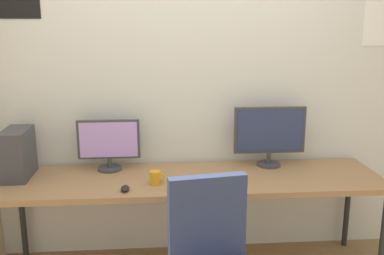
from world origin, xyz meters
TOP-DOWN VIEW (x-y plane):
  - wall_back at (-0.00, 1.02)m, footprint 5.08×0.11m
  - desk at (0.00, 0.60)m, footprint 2.68×0.68m
  - monitor_left at (-0.60, 0.81)m, footprint 0.46×0.18m
  - monitor_right at (0.60, 0.81)m, footprint 0.54×0.18m
  - pc_tower at (-1.22, 0.70)m, footprint 0.17×0.34m
  - keyboard_main at (0.00, 0.37)m, footprint 0.37×0.13m
  - computer_mouse at (-0.46, 0.38)m, footprint 0.06×0.10m
  - coffee_mug at (-0.26, 0.49)m, footprint 0.11×0.08m

SIDE VIEW (x-z plane):
  - desk at x=0.00m, z-range 0.32..1.06m
  - keyboard_main at x=0.00m, z-range 0.74..0.76m
  - computer_mouse at x=-0.46m, z-range 0.74..0.77m
  - coffee_mug at x=-0.26m, z-range 0.74..0.83m
  - pc_tower at x=-1.22m, z-range 0.74..1.09m
  - monitor_left at x=-0.60m, z-range 0.75..1.13m
  - monitor_right at x=0.60m, z-range 0.77..1.22m
  - wall_back at x=0.00m, z-range 0.00..2.60m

